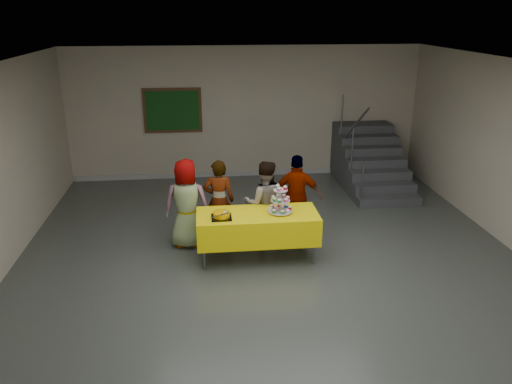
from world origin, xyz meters
The scene contains 10 objects.
room_shell centered at (0.00, 0.02, 2.13)m, with size 10.00×10.04×3.02m.
bake_table centered at (-0.20, 0.77, 0.56)m, with size 1.88×0.78×0.77m.
cupcake_stand centered at (0.15, 0.76, 0.94)m, with size 0.38×0.38×0.44m.
bear_cake centered at (-0.76, 0.65, 0.83)m, with size 0.32×0.36×0.12m.
schoolchild_a centered at (-1.30, 1.36, 0.75)m, with size 0.73×0.48×1.50m, color slate.
schoolchild_b centered at (-0.77, 1.54, 0.71)m, with size 0.52×0.34×1.42m, color slate.
schoolchild_c centered at (-0.02, 1.31, 0.72)m, with size 0.70×0.55×1.44m, color slate.
schoolchild_d centered at (0.57, 1.56, 0.73)m, with size 0.85×0.35×1.45m, color slate.
staircase centered at (2.70, 4.13, 0.49)m, with size 1.30×2.40×2.04m.
noticeboard centered at (-1.64, 4.96, 1.60)m, with size 1.30×0.05×1.00m.
Camera 1 is at (-1.00, -6.30, 3.73)m, focal length 35.00 mm.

